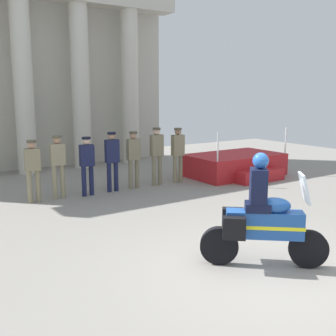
{
  "coord_description": "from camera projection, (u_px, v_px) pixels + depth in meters",
  "views": [
    {
      "loc": [
        -4.77,
        -4.31,
        2.85
      ],
      "look_at": [
        0.35,
        3.31,
        1.17
      ],
      "focal_mm": 44.7,
      "sensor_mm": 36.0,
      "label": 1
    }
  ],
  "objects": [
    {
      "name": "colonnade_backdrop",
      "position": [
        18.0,
        68.0,
        14.68
      ],
      "size": [
        12.09,
        1.52,
        6.97
      ],
      "color": "beige",
      "rests_on": "ground_plane"
    },
    {
      "name": "officer_in_row_2",
      "position": [
        87.0,
        161.0,
        11.47
      ],
      "size": [
        0.4,
        0.26,
        1.64
      ],
      "rotation": [
        0.0,
        0.0,
        3.03
      ],
      "color": "#191E42",
      "rests_on": "ground_plane"
    },
    {
      "name": "officer_in_row_6",
      "position": [
        178.0,
        151.0,
        13.15
      ],
      "size": [
        0.4,
        0.26,
        1.74
      ],
      "rotation": [
        0.0,
        0.0,
        3.03
      ],
      "color": "#847A5B",
      "rests_on": "ground_plane"
    },
    {
      "name": "officer_in_row_4",
      "position": [
        134.0,
        155.0,
        12.33
      ],
      "size": [
        0.4,
        0.26,
        1.7
      ],
      "rotation": [
        0.0,
        0.0,
        3.03
      ],
      "color": "#7A7056",
      "rests_on": "ground_plane"
    },
    {
      "name": "ground_plane",
      "position": [
        266.0,
        274.0,
        6.65
      ],
      "size": [
        28.0,
        28.0,
        0.0
      ],
      "primitive_type": "plane",
      "color": "gray"
    },
    {
      "name": "reviewing_stand",
      "position": [
        236.0,
        165.0,
        14.33
      ],
      "size": [
        3.22,
        2.45,
        1.65
      ],
      "color": "#B21E23",
      "rests_on": "ground_plane"
    },
    {
      "name": "officer_in_row_5",
      "position": [
        157.0,
        151.0,
        12.77
      ],
      "size": [
        0.4,
        0.26,
        1.78
      ],
      "rotation": [
        0.0,
        0.0,
        3.03
      ],
      "color": "#7A7056",
      "rests_on": "ground_plane"
    },
    {
      "name": "motorcycle_with_rider",
      "position": [
        260.0,
        220.0,
        6.82
      ],
      "size": [
        1.67,
        1.44,
        1.9
      ],
      "rotation": [
        0.0,
        0.0,
        -0.7
      ],
      "color": "black",
      "rests_on": "ground_plane"
    },
    {
      "name": "officer_in_row_1",
      "position": [
        58.0,
        162.0,
        11.17
      ],
      "size": [
        0.4,
        0.26,
        1.7
      ],
      "rotation": [
        0.0,
        0.0,
        3.03
      ],
      "color": "gray",
      "rests_on": "ground_plane"
    },
    {
      "name": "officer_in_row_3",
      "position": [
        112.0,
        157.0,
        11.94
      ],
      "size": [
        0.4,
        0.26,
        1.72
      ],
      "rotation": [
        0.0,
        0.0,
        3.03
      ],
      "color": "#191E42",
      "rests_on": "ground_plane"
    },
    {
      "name": "officer_in_row_0",
      "position": [
        33.0,
        166.0,
        10.77
      ],
      "size": [
        0.4,
        0.26,
        1.63
      ],
      "rotation": [
        0.0,
        0.0,
        3.03
      ],
      "color": "#847A5B",
      "rests_on": "ground_plane"
    }
  ]
}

